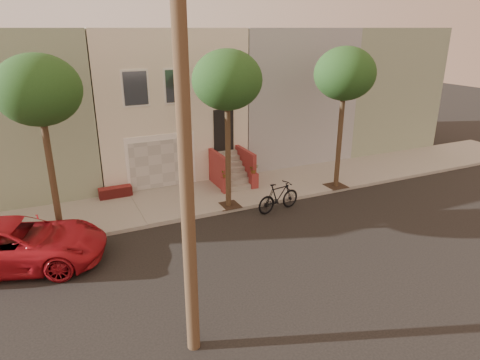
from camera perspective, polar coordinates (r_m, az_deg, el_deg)
name	(u,v)px	position (r m, az deg, el deg)	size (l,w,h in m)	color
ground	(248,257)	(14.23, 1.08, -10.33)	(90.00, 90.00, 0.00)	black
sidewalk	(194,199)	(18.65, -6.16, -2.56)	(40.00, 3.70, 0.15)	gray
house_row	(155,98)	(23.14, -11.34, 10.76)	(33.10, 11.70, 7.00)	beige
tree_left	(39,91)	(15.05, -25.52, 10.73)	(2.70, 2.57, 6.30)	#2D2116
tree_mid	(227,81)	(16.37, -1.73, 13.19)	(2.70, 2.57, 6.30)	#2D2116
tree_right	(345,75)	(19.21, 13.95, 13.63)	(2.70, 2.57, 6.30)	#2D2116
pickup_truck	(15,244)	(15.15, -28.04, -7.63)	(2.53, 5.48, 1.52)	#B21620
motorcycle	(279,197)	(17.42, 5.23, -2.26)	(0.58, 2.06, 1.24)	black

